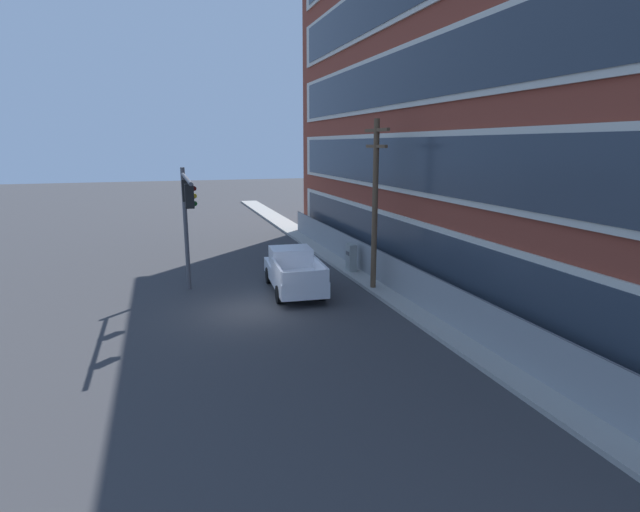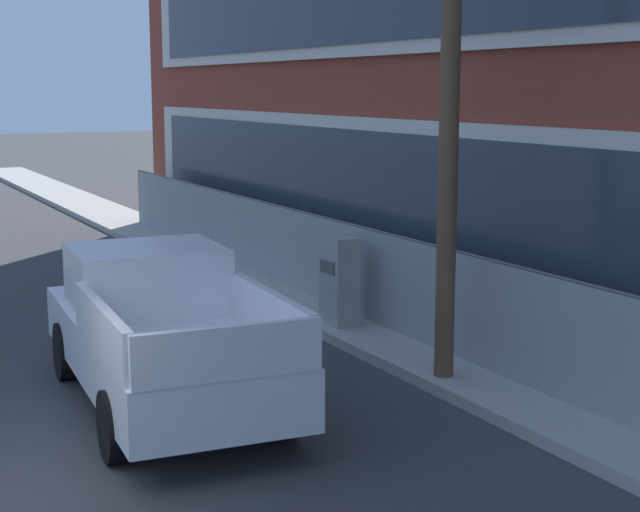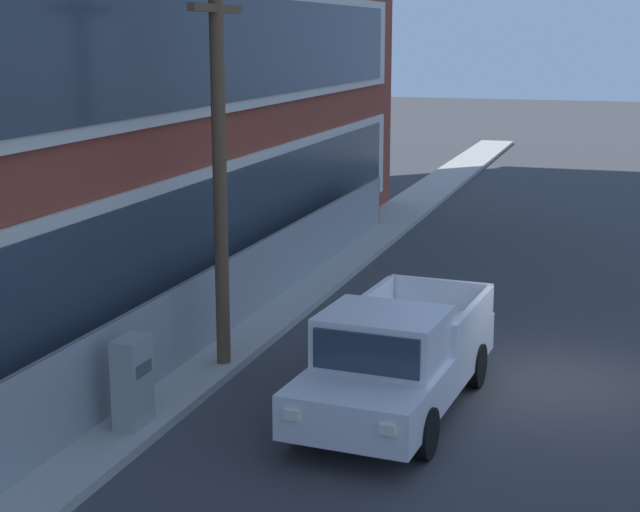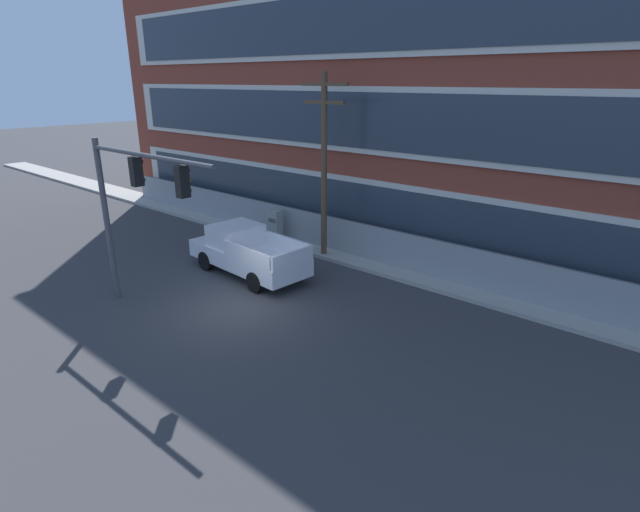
% 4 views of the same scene
% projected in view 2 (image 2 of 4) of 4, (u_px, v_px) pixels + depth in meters
% --- Properties ---
extents(sidewalk_building_side, '(80.00, 1.84, 0.16)m').
position_uv_depth(sidewalk_building_side, '(541.00, 402.00, 12.40)').
color(sidewalk_building_side, '#9E9B93').
rests_on(sidewalk_building_side, ground).
extents(chain_link_fence, '(30.63, 0.06, 1.72)m').
position_uv_depth(chain_link_fence, '(447.00, 304.00, 14.32)').
color(chain_link_fence, gray).
rests_on(chain_link_fence, ground).
extents(pickup_truck_white, '(5.71, 2.46, 1.94)m').
position_uv_depth(pickup_truck_white, '(160.00, 332.00, 12.48)').
color(pickup_truck_white, silver).
rests_on(pickup_truck_white, ground).
extents(utility_pole_near_corner, '(2.42, 0.26, 7.89)m').
position_uv_depth(utility_pole_near_corner, '(450.00, 58.00, 12.54)').
color(utility_pole_near_corner, brown).
rests_on(utility_pole_near_corner, ground).
extents(electrical_cabinet, '(0.68, 0.43, 1.61)m').
position_uv_depth(electrical_cabinet, '(339.00, 285.00, 16.07)').
color(electrical_cabinet, '#939993').
rests_on(electrical_cabinet, ground).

